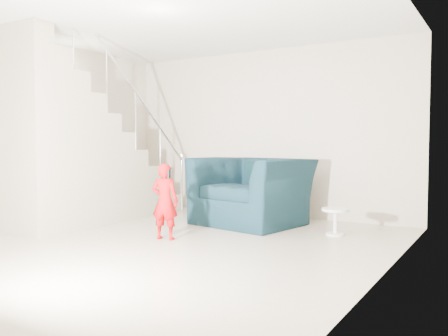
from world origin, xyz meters
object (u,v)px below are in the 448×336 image
at_px(armchair, 251,191).
at_px(toddler, 165,201).
at_px(side_table, 335,217).
at_px(staircase, 76,159).

xyz_separation_m(armchair, toddler, (-0.39, -1.55, -0.01)).
relative_size(side_table, staircase, 0.10).
bearing_deg(staircase, toddler, -7.31).
bearing_deg(side_table, armchair, 171.04).
bearing_deg(armchair, toddler, -93.23).
distance_m(side_table, staircase, 3.78).
bearing_deg(staircase, armchair, 30.60).
relative_size(armchair, toddler, 1.58).
bearing_deg(side_table, staircase, -162.74).
height_order(toddler, side_table, toddler).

